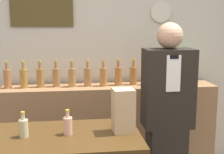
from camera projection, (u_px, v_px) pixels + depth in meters
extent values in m
cube|color=beige|center=(93.00, 49.00, 3.43)|extent=(5.20, 0.06, 2.70)
cylinder|color=beige|center=(161.00, 12.00, 3.40)|extent=(0.22, 0.03, 0.22)
cube|color=#8E6642|center=(109.00, 131.00, 3.35)|extent=(2.22, 0.40, 0.99)
cube|color=#412B12|center=(51.00, 138.00, 1.97)|extent=(1.14, 0.58, 0.04)
cube|color=black|center=(168.00, 88.00, 2.63)|extent=(0.42, 0.25, 0.67)
cube|color=white|center=(174.00, 74.00, 2.48)|extent=(0.12, 0.01, 0.29)
cube|color=black|center=(174.00, 57.00, 2.45)|extent=(0.07, 0.01, 0.03)
sphere|color=tan|center=(170.00, 36.00, 2.55)|extent=(0.22, 0.22, 0.22)
cylinder|color=#9E998E|center=(182.00, 78.00, 3.39)|extent=(0.17, 0.17, 0.11)
sphere|color=#2D6B2D|center=(182.00, 62.00, 3.36)|extent=(0.28, 0.28, 0.28)
cube|color=tan|center=(123.00, 111.00, 2.01)|extent=(0.14, 0.14, 0.29)
cylinder|color=tan|center=(24.00, 128.00, 1.93)|extent=(0.06, 0.06, 0.11)
cylinder|color=tan|center=(23.00, 117.00, 1.92)|extent=(0.02, 0.02, 0.04)
cylinder|color=#B29933|center=(23.00, 113.00, 1.92)|extent=(0.03, 0.03, 0.01)
cylinder|color=tan|center=(68.00, 126.00, 1.98)|extent=(0.06, 0.06, 0.11)
cylinder|color=tan|center=(67.00, 115.00, 1.96)|extent=(0.02, 0.02, 0.04)
cylinder|color=#B29933|center=(67.00, 111.00, 1.96)|extent=(0.03, 0.03, 0.01)
cylinder|color=#A06539|center=(7.00, 79.00, 3.12)|extent=(0.07, 0.07, 0.19)
cylinder|color=#A06539|center=(7.00, 67.00, 3.10)|extent=(0.03, 0.03, 0.07)
cylinder|color=#B29933|center=(6.00, 62.00, 3.09)|extent=(0.03, 0.03, 0.02)
cylinder|color=olive|center=(24.00, 79.00, 3.13)|extent=(0.07, 0.07, 0.19)
cylinder|color=olive|center=(23.00, 66.00, 3.11)|extent=(0.03, 0.03, 0.07)
cylinder|color=#B29933|center=(23.00, 62.00, 3.10)|extent=(0.03, 0.03, 0.02)
cylinder|color=olive|center=(40.00, 78.00, 3.17)|extent=(0.07, 0.07, 0.19)
cylinder|color=olive|center=(40.00, 66.00, 3.15)|extent=(0.03, 0.03, 0.07)
cylinder|color=#B29933|center=(40.00, 61.00, 3.14)|extent=(0.03, 0.03, 0.02)
cylinder|color=olive|center=(56.00, 78.00, 3.19)|extent=(0.07, 0.07, 0.19)
cylinder|color=olive|center=(56.00, 65.00, 3.17)|extent=(0.03, 0.03, 0.07)
cylinder|color=#B29933|center=(56.00, 61.00, 3.16)|extent=(0.03, 0.03, 0.02)
cylinder|color=olive|center=(72.00, 78.00, 3.19)|extent=(0.07, 0.07, 0.19)
cylinder|color=olive|center=(72.00, 65.00, 3.17)|extent=(0.03, 0.03, 0.07)
cylinder|color=#B29933|center=(72.00, 61.00, 3.16)|extent=(0.03, 0.03, 0.02)
cylinder|color=#98683C|center=(88.00, 77.00, 3.22)|extent=(0.07, 0.07, 0.19)
cylinder|color=#98683C|center=(88.00, 65.00, 3.20)|extent=(0.03, 0.03, 0.07)
cylinder|color=#B29933|center=(87.00, 61.00, 3.19)|extent=(0.03, 0.03, 0.02)
cylinder|color=#A46C35|center=(103.00, 77.00, 3.22)|extent=(0.07, 0.07, 0.19)
cylinder|color=#A46C35|center=(103.00, 65.00, 3.20)|extent=(0.03, 0.03, 0.07)
cylinder|color=#B29933|center=(103.00, 61.00, 3.19)|extent=(0.03, 0.03, 0.02)
cylinder|color=#A26434|center=(118.00, 76.00, 3.27)|extent=(0.07, 0.07, 0.19)
cylinder|color=#A26434|center=(118.00, 64.00, 3.25)|extent=(0.03, 0.03, 0.07)
cylinder|color=#B29933|center=(118.00, 60.00, 3.24)|extent=(0.03, 0.03, 0.02)
cylinder|color=#9B6431|center=(133.00, 76.00, 3.29)|extent=(0.07, 0.07, 0.19)
cylinder|color=#9B6431|center=(133.00, 64.00, 3.27)|extent=(0.03, 0.03, 0.07)
cylinder|color=#B29933|center=(133.00, 60.00, 3.26)|extent=(0.03, 0.03, 0.02)
cylinder|color=olive|center=(149.00, 76.00, 3.29)|extent=(0.07, 0.07, 0.19)
cylinder|color=olive|center=(149.00, 64.00, 3.27)|extent=(0.03, 0.03, 0.07)
cylinder|color=#B29933|center=(149.00, 60.00, 3.26)|extent=(0.03, 0.03, 0.02)
cylinder|color=#A2653D|center=(163.00, 76.00, 3.31)|extent=(0.07, 0.07, 0.19)
cylinder|color=#A2653D|center=(164.00, 64.00, 3.29)|extent=(0.03, 0.03, 0.07)
cylinder|color=#B29933|center=(164.00, 60.00, 3.28)|extent=(0.03, 0.03, 0.02)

